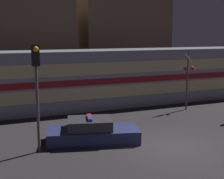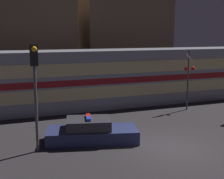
# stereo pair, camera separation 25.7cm
# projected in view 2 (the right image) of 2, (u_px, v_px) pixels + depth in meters

# --- Properties ---
(ground_plane) EXTENTS (120.00, 120.00, 0.00)m
(ground_plane) POSITION_uv_depth(u_px,v_px,m) (172.00, 148.00, 13.91)
(ground_plane) COLOR #262326
(train) EXTENTS (19.87, 3.11, 3.92)m
(train) POSITION_uv_depth(u_px,v_px,m) (125.00, 77.00, 22.39)
(train) COLOR gray
(train) RESTS_ON ground_plane
(police_car) EXTENTS (4.53, 2.74, 1.24)m
(police_car) POSITION_uv_depth(u_px,v_px,m) (91.00, 132.00, 14.63)
(police_car) COLOR navy
(police_car) RESTS_ON ground_plane
(crossing_signal_near) EXTENTS (0.78, 0.30, 3.97)m
(crossing_signal_near) POSITION_uv_depth(u_px,v_px,m) (189.00, 75.00, 20.43)
(crossing_signal_near) COLOR #4C4C51
(crossing_signal_near) RESTS_ON ground_plane
(traffic_light_corner) EXTENTS (0.30, 0.46, 4.60)m
(traffic_light_corner) POSITION_uv_depth(u_px,v_px,m) (35.00, 75.00, 12.89)
(traffic_light_corner) COLOR #4C4C51
(traffic_light_corner) RESTS_ON ground_plane
(building_left) EXTENTS (9.09, 6.47, 10.91)m
(building_left) POSITION_uv_depth(u_px,v_px,m) (15.00, 28.00, 26.07)
(building_left) COLOR brown
(building_left) RESTS_ON ground_plane
(building_center) EXTENTS (8.20, 4.06, 8.33)m
(building_center) POSITION_uv_depth(u_px,v_px,m) (125.00, 43.00, 29.64)
(building_center) COLOR brown
(building_center) RESTS_ON ground_plane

